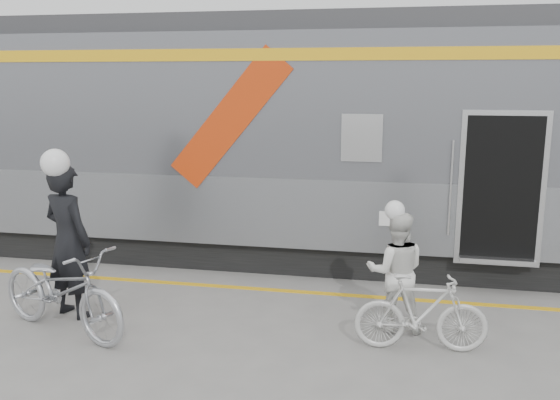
% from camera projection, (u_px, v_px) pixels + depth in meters
% --- Properties ---
extents(ground, '(90.00, 90.00, 0.00)m').
position_uv_depth(ground, '(205.00, 352.00, 6.86)').
color(ground, slate).
rests_on(ground, ground).
extents(train, '(24.00, 3.17, 4.10)m').
position_uv_depth(train, '(356.00, 140.00, 10.20)').
color(train, black).
rests_on(train, ground).
extents(safety_strip, '(24.00, 0.12, 0.01)m').
position_uv_depth(safety_strip, '(250.00, 288.00, 8.92)').
color(safety_strip, gold).
rests_on(safety_strip, ground).
extents(man, '(0.87, 0.73, 2.05)m').
position_uv_depth(man, '(68.00, 241.00, 7.74)').
color(man, black).
rests_on(man, ground).
extents(bicycle_left, '(2.28, 1.47, 1.13)m').
position_uv_depth(bicycle_left, '(62.00, 290.00, 7.27)').
color(bicycle_left, '#AFB1B7').
rests_on(bicycle_left, ground).
extents(woman, '(0.78, 0.63, 1.52)m').
position_uv_depth(woman, '(396.00, 272.00, 7.34)').
color(woman, silver).
rests_on(woman, ground).
extents(bicycle_right, '(1.56, 0.55, 0.92)m').
position_uv_depth(bicycle_right, '(421.00, 313.00, 6.82)').
color(bicycle_right, '#B9B8B4').
rests_on(bicycle_right, ground).
extents(helmet_man, '(0.36, 0.36, 0.36)m').
position_uv_depth(helmet_man, '(61.00, 149.00, 7.50)').
color(helmet_man, white).
rests_on(helmet_man, man).
extents(helmet_woman, '(0.24, 0.24, 0.24)m').
position_uv_depth(helmet_woman, '(399.00, 202.00, 7.16)').
color(helmet_woman, white).
rests_on(helmet_woman, woman).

